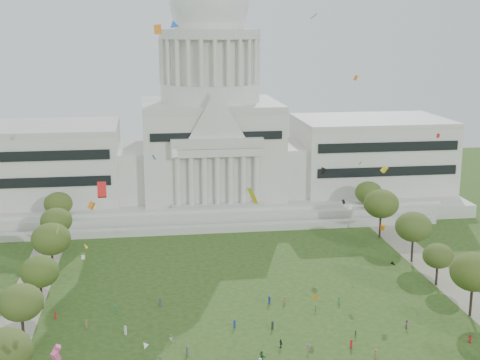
{
  "coord_description": "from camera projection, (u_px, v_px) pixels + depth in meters",
  "views": [
    {
      "loc": [
        -20.92,
        -102.71,
        58.84
      ],
      "look_at": [
        0.0,
        45.0,
        24.0
      ],
      "focal_mm": 50.0,
      "sensor_mm": 36.0,
      "label": 1
    }
  ],
  "objects": [
    {
      "name": "row_tree_r_5",
      "position": [
        381.0,
        204.0,
        186.62
      ],
      "size": [
        9.82,
        9.82,
        13.96
      ],
      "color": "black",
      "rests_on": "ground"
    },
    {
      "name": "person_3",
      "position": [
        308.0,
        348.0,
        123.02
      ],
      "size": [
        0.55,
        1.0,
        1.52
      ],
      "primitive_type": "imported",
      "rotation": [
        0.0,
        0.0,
        4.66
      ],
      "color": "#994C8C",
      "rests_on": "ground"
    },
    {
      "name": "row_tree_l_4",
      "position": [
        51.0,
        239.0,
        157.65
      ],
      "size": [
        9.29,
        9.29,
        13.21
      ],
      "color": "black",
      "rests_on": "ground"
    },
    {
      "name": "row_tree_r_6",
      "position": [
        369.0,
        193.0,
        204.58
      ],
      "size": [
        8.42,
        8.42,
        11.97
      ],
      "color": "black",
      "rests_on": "ground"
    },
    {
      "name": "person_8",
      "position": [
        171.0,
        338.0,
        126.47
      ],
      "size": [
        0.88,
        0.64,
        1.65
      ],
      "primitive_type": "imported",
      "rotation": [
        0.0,
        0.0,
        2.95
      ],
      "color": "silver",
      "rests_on": "ground"
    },
    {
      "name": "person_9",
      "position": [
        376.0,
        354.0,
        120.4
      ],
      "size": [
        1.28,
        1.25,
        1.83
      ],
      "primitive_type": "imported",
      "rotation": [
        0.0,
        0.0,
        0.75
      ],
      "color": "olive",
      "rests_on": "ground"
    },
    {
      "name": "row_tree_l_1",
      "position": [
        4.0,
        352.0,
        104.35
      ],
      "size": [
        8.86,
        8.86,
        12.59
      ],
      "color": "black",
      "rests_on": "ground"
    },
    {
      "name": "row_tree_l_3",
      "position": [
        40.0,
        272.0,
        140.08
      ],
      "size": [
        8.12,
        8.12,
        11.55
      ],
      "color": "black",
      "rests_on": "ground"
    },
    {
      "name": "row_tree_r_2",
      "position": [
        473.0,
        272.0,
        135.91
      ],
      "size": [
        9.55,
        9.55,
        13.58
      ],
      "color": "black",
      "rests_on": "ground"
    },
    {
      "name": "path_right",
      "position": [
        459.0,
        291.0,
        150.74
      ],
      "size": [
        8.0,
        160.0,
        0.04
      ],
      "primitive_type": "cube",
      "color": "gray",
      "rests_on": "ground"
    },
    {
      "name": "row_tree_l_2",
      "position": [
        21.0,
        303.0,
        123.87
      ],
      "size": [
        8.42,
        8.42,
        11.97
      ],
      "color": "black",
      "rests_on": "ground"
    },
    {
      "name": "row_tree_r_4",
      "position": [
        414.0,
        227.0,
        167.51
      ],
      "size": [
        9.19,
        9.19,
        13.06
      ],
      "color": "black",
      "rests_on": "ground"
    },
    {
      "name": "kite_swarm",
      "position": [
        265.0,
        201.0,
        116.13
      ],
      "size": [
        74.8,
        98.46,
        60.53
      ],
      "color": "red",
      "rests_on": "ground"
    },
    {
      "name": "person_0",
      "position": [
        470.0,
        339.0,
        126.41
      ],
      "size": [
        0.94,
        0.84,
        1.61
      ],
      "primitive_type": "imported",
      "rotation": [
        0.0,
        0.0,
        5.76
      ],
      "color": "#B21E1E",
      "rests_on": "ground"
    },
    {
      "name": "row_tree_l_6",
      "position": [
        58.0,
        204.0,
        192.93
      ],
      "size": [
        8.19,
        8.19,
        11.64
      ],
      "color": "black",
      "rests_on": "ground"
    },
    {
      "name": "capitol",
      "position": [
        211.0,
        138.0,
        219.71
      ],
      "size": [
        160.0,
        64.5,
        91.3
      ],
      "color": "beige",
      "rests_on": "ground"
    },
    {
      "name": "distant_crowd",
      "position": [
        189.0,
        341.0,
        125.35
      ],
      "size": [
        60.13,
        37.4,
        1.95
      ],
      "color": "#994C8C",
      "rests_on": "ground"
    },
    {
      "name": "row_tree_r_3",
      "position": [
        438.0,
        256.0,
        152.97
      ],
      "size": [
        7.01,
        7.01,
        9.98
      ],
      "color": "black",
      "rests_on": "ground"
    },
    {
      "name": "row_tree_l_5",
      "position": [
        56.0,
        221.0,
        175.64
      ],
      "size": [
        8.33,
        8.33,
        11.85
      ],
      "color": "black",
      "rests_on": "ground"
    },
    {
      "name": "person_5",
      "position": [
        262.0,
        356.0,
        119.26
      ],
      "size": [
        1.56,
        2.01,
        2.03
      ],
      "primitive_type": "imported",
      "rotation": [
        0.0,
        0.0,
        2.07
      ],
      "color": "#33723F",
      "rests_on": "ground"
    },
    {
      "name": "person_2",
      "position": [
        407.0,
        324.0,
        132.34
      ],
      "size": [
        0.98,
        0.98,
        1.77
      ],
      "primitive_type": "imported",
      "rotation": [
        0.0,
        0.0,
        0.79
      ],
      "color": "#994C8C",
      "rests_on": "ground"
    },
    {
      "name": "person_10",
      "position": [
        356.0,
        334.0,
        128.51
      ],
      "size": [
        0.63,
        0.91,
        1.41
      ],
      "primitive_type": "imported",
      "rotation": [
        0.0,
        0.0,
        1.34
      ],
      "color": "#33723F",
      "rests_on": "ground"
    },
    {
      "name": "path_left",
      "position": [
        20.0,
        317.0,
        137.63
      ],
      "size": [
        8.0,
        160.0,
        0.04
      ],
      "primitive_type": "cube",
      "color": "gray",
      "rests_on": "ground"
    },
    {
      "name": "person_4",
      "position": [
        281.0,
        343.0,
        124.37
      ],
      "size": [
        0.87,
        1.15,
        1.75
      ],
      "primitive_type": "imported",
      "rotation": [
        0.0,
        0.0,
        5.05
      ],
      "color": "#26262B",
      "rests_on": "ground"
    }
  ]
}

